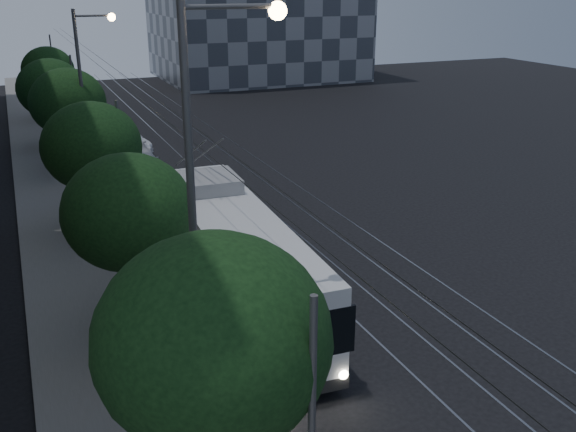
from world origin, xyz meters
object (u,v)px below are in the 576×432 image
(car_white_a, at_px, (141,161))
(car_white_d, at_px, (106,128))
(car_white_b, at_px, (129,146))
(streetlamp_near, at_px, (208,178))
(pickup_silver, at_px, (157,204))
(trolleybus, at_px, (233,256))
(car_white_c, at_px, (127,141))
(streetlamp_far, at_px, (88,79))

(car_white_a, distance_m, car_white_d, 10.51)
(car_white_b, height_order, streetlamp_near, streetlamp_near)
(pickup_silver, distance_m, streetlamp_near, 16.29)
(trolleybus, xyz_separation_m, car_white_d, (-0.37, 28.34, -1.07))
(car_white_a, xyz_separation_m, car_white_b, (0.09, 4.39, -0.06))
(pickup_silver, xyz_separation_m, car_white_d, (0.27, 18.55, 0.02))
(pickup_silver, relative_size, car_white_c, 1.21)
(pickup_silver, bearing_deg, streetlamp_far, 119.85)
(car_white_b, relative_size, car_white_d, 1.14)
(car_white_c, bearing_deg, car_white_a, -111.61)
(car_white_a, height_order, car_white_b, car_white_a)
(trolleybus, distance_m, streetlamp_far, 18.59)
(car_white_a, height_order, car_white_d, car_white_a)
(car_white_a, distance_m, car_white_c, 5.69)
(pickup_silver, distance_m, car_white_a, 8.10)
(car_white_b, bearing_deg, pickup_silver, -95.86)
(trolleybus, distance_m, car_white_b, 22.26)
(car_white_b, relative_size, car_white_c, 1.15)
(car_white_a, height_order, car_white_c, car_white_a)
(pickup_silver, bearing_deg, car_white_d, 107.37)
(car_white_a, relative_size, streetlamp_near, 0.42)
(car_white_b, distance_m, car_white_c, 1.30)
(trolleybus, xyz_separation_m, streetlamp_near, (-2.32, -5.38, 4.62))
(car_white_c, height_order, streetlamp_far, streetlamp_far)
(car_white_d, bearing_deg, streetlamp_far, -105.51)
(pickup_silver, bearing_deg, car_white_b, 104.00)
(streetlamp_near, relative_size, streetlamp_far, 1.13)
(trolleybus, height_order, car_white_b, trolleybus)
(car_white_a, bearing_deg, car_white_c, 80.92)
(car_white_c, bearing_deg, streetlamp_far, -135.99)
(trolleybus, distance_m, car_white_d, 28.37)
(car_white_c, distance_m, streetlamp_near, 29.59)
(car_white_a, relative_size, car_white_c, 1.06)
(car_white_a, height_order, streetlamp_far, streetlamp_far)
(pickup_silver, height_order, car_white_b, pickup_silver)
(trolleybus, relative_size, streetlamp_far, 1.39)
(pickup_silver, bearing_deg, car_white_c, 104.23)
(trolleybus, bearing_deg, car_white_b, 91.95)
(pickup_silver, height_order, car_white_d, car_white_d)
(trolleybus, xyz_separation_m, streetlamp_far, (-2.33, 18.02, 3.93))
(streetlamp_near, height_order, streetlamp_far, streetlamp_near)
(pickup_silver, xyz_separation_m, streetlamp_near, (-1.68, -15.17, 5.71))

